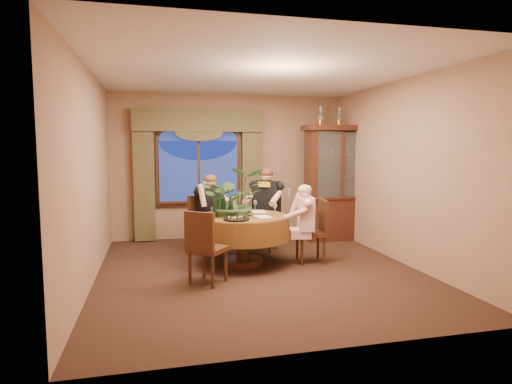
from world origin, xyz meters
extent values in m
plane|color=black|center=(0.00, 0.00, 0.00)|extent=(5.00, 5.00, 0.00)
plane|color=#91694E|center=(0.00, 2.50, 1.40)|extent=(4.50, 0.00, 4.50)
plane|color=#91694E|center=(2.25, 0.00, 1.40)|extent=(0.00, 5.00, 5.00)
plane|color=white|center=(0.00, 0.00, 2.80)|extent=(5.00, 5.00, 0.00)
cube|color=#484227|center=(-1.63, 2.38, 1.18)|extent=(0.38, 0.14, 2.32)
cube|color=#484227|center=(0.43, 2.38, 1.18)|extent=(0.38, 0.14, 2.32)
cylinder|color=maroon|center=(-0.15, 0.41, 0.38)|extent=(1.68, 1.68, 0.75)
cube|color=#331710|center=(1.99, 1.75, 1.09)|extent=(1.35, 0.54, 2.19)
cube|color=black|center=(0.89, 0.29, 0.48)|extent=(0.47, 0.47, 0.96)
cube|color=black|center=(0.38, 1.20, 0.48)|extent=(0.58, 0.58, 0.96)
cube|color=black|center=(-0.62, 1.20, 0.48)|extent=(0.58, 0.58, 0.96)
cube|color=black|center=(-0.78, -0.40, 0.48)|extent=(0.59, 0.59, 0.96)
imported|color=#345B33|center=(-0.27, 0.49, 1.36)|extent=(0.95, 1.06, 0.83)
imported|color=#516035|center=(-0.10, 0.36, 0.78)|extent=(0.17, 0.17, 0.05)
cylinder|color=black|center=(-0.32, 0.00, 0.76)|extent=(0.37, 0.37, 0.02)
cylinder|color=black|center=(-0.43, 0.59, 0.92)|extent=(0.07, 0.07, 0.33)
cylinder|color=black|center=(-0.58, 0.32, 0.92)|extent=(0.07, 0.07, 0.33)
cylinder|color=black|center=(-0.35, 0.33, 0.92)|extent=(0.07, 0.07, 0.33)
cylinder|color=black|center=(-0.53, 0.35, 0.92)|extent=(0.07, 0.07, 0.33)
cube|color=white|center=(0.11, 0.19, 0.75)|extent=(0.25, 0.33, 0.00)
cube|color=white|center=(0.16, 0.68, 0.75)|extent=(0.22, 0.31, 0.00)
cube|color=white|center=(-0.24, 0.05, 0.75)|extent=(0.24, 0.32, 0.00)
camera|label=1|loc=(-1.43, -5.85, 1.77)|focal=30.00mm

